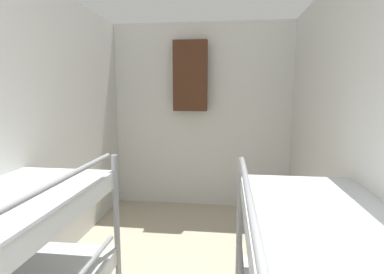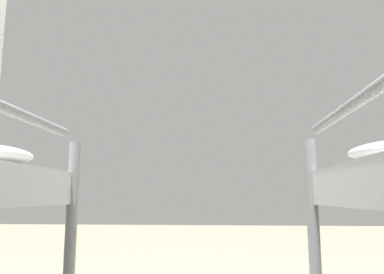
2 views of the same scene
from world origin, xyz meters
The scene contains 4 objects.
wall_left centered at (-1.22, 2.14, 1.24)m, with size 0.06×4.40×2.47m.
wall_right centered at (1.22, 2.14, 1.24)m, with size 0.06×4.40×2.47m.
wall_back centered at (0.00, 4.31, 1.24)m, with size 2.50×0.06×2.47m.
hanging_coat centered at (-0.14, 4.16, 1.77)m, with size 0.44×0.12×0.90m.
Camera 1 is at (0.37, 0.25, 1.56)m, focal length 28.00 mm.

